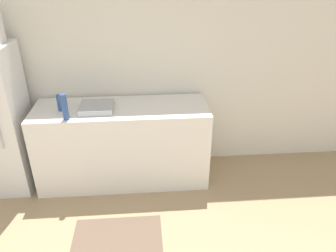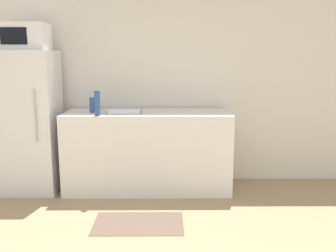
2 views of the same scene
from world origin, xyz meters
name	(u,v)px [view 1 (image 1 of 2)]	position (x,y,z in m)	size (l,w,h in m)	color
wall_back	(105,63)	(0.00, 3.12, 1.30)	(8.00, 0.06, 2.60)	silver
counter	(123,144)	(0.17, 2.74, 0.46)	(1.90, 0.65, 0.92)	silver
sink_basin	(97,107)	(-0.08, 2.69, 0.95)	(0.35, 0.33, 0.06)	#9EA3A8
bottle_tall	(65,107)	(-0.36, 2.49, 1.06)	(0.06, 0.06, 0.27)	#2D4C8C
bottle_short	(61,103)	(-0.45, 2.71, 1.01)	(0.08, 0.08, 0.17)	#2D4C8C
kitchen_rug	(118,236)	(0.12, 1.78, 0.00)	(0.84, 0.51, 0.01)	brown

